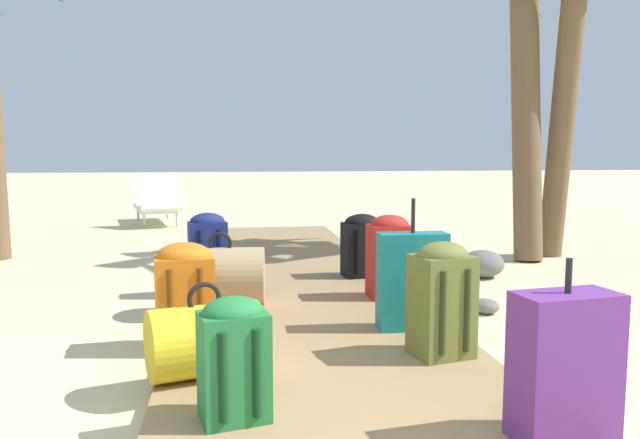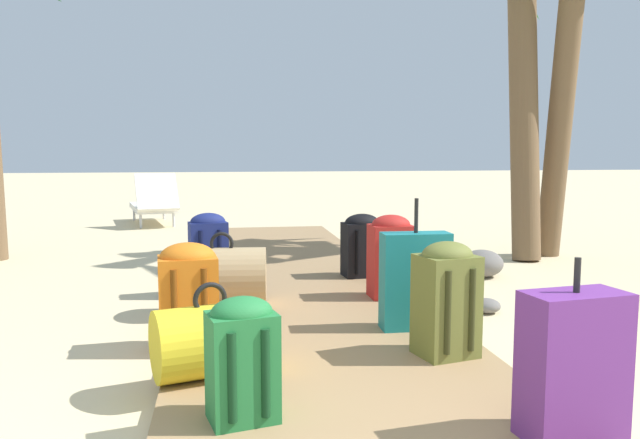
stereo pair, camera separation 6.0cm
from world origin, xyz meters
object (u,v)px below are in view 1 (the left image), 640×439
backpack_green (234,356)px  duffel_bag_tan (221,276)px  backpack_olive (442,296)px  backpack_navy (208,248)px  suitcase_teal (412,281)px  backpack_black (362,244)px  suitcase_purple (565,366)px  backpack_red (389,254)px  backpack_orange (185,287)px  lounge_chair (157,204)px  duffel_bag_yellow (205,340)px

backpack_green → duffel_bag_tan: size_ratio=0.78×
backpack_olive → backpack_navy: (-1.25, 1.87, -0.01)m
suitcase_teal → backpack_black: 1.57m
suitcase_purple → backpack_red: (-0.07, 2.25, 0.04)m
backpack_orange → lounge_chair: lounge_chair is taller
backpack_olive → lounge_chair: bearing=107.8°
backpack_olive → duffel_bag_tan: bearing=131.9°
backpack_olive → backpack_navy: bearing=123.8°
backpack_navy → suitcase_teal: bearing=-47.8°
duffel_bag_yellow → backpack_red: 1.89m
backpack_olive → backpack_red: backpack_red is taller
backpack_olive → backpack_red: bearing=87.2°
suitcase_teal → backpack_green: (-1.07, -1.12, -0.03)m
duffel_bag_yellow → backpack_navy: (-0.05, 1.98, 0.13)m
suitcase_teal → backpack_red: (0.07, 0.79, 0.03)m
backpack_green → backpack_red: (1.14, 1.91, 0.06)m
suitcase_purple → backpack_orange: bearing=134.5°
suitcase_purple → backpack_navy: suitcase_purple is taller
duffel_bag_tan → suitcase_purple: (1.28, -2.23, 0.08)m
backpack_red → backpack_green: bearing=-120.8°
backpack_orange → lounge_chair: (-0.85, 6.28, -0.04)m
backpack_green → lounge_chair: (-1.12, 7.44, -0.01)m
backpack_olive → backpack_black: (0.03, 2.07, -0.03)m
backpack_green → backpack_red: bearing=59.2°
duffel_bag_yellow → backpack_navy: 1.98m
suitcase_purple → backpack_navy: (-1.38, 2.82, 0.03)m
lounge_chair → backpack_black: bearing=-65.0°
duffel_bag_tan → backpack_orange: backpack_orange is taller
duffel_bag_tan → lounge_chair: 5.64m
backpack_black → lounge_chair: bearing=115.0°
backpack_navy → suitcase_purple: bearing=-63.9°
backpack_green → backpack_black: size_ratio=0.93×
duffel_bag_tan → backpack_orange: 0.76m
suitcase_teal → backpack_navy: size_ratio=1.35×
backpack_navy → lounge_chair: (-0.94, 4.95, -0.06)m
backpack_green → backpack_navy: 2.50m
lounge_chair → backpack_green: bearing=-81.5°
duffel_bag_tan → backpack_navy: 0.61m
backpack_olive → backpack_navy: size_ratio=1.03×
suitcase_teal → lounge_chair: bearing=109.0°
duffel_bag_tan → suitcase_purple: bearing=-60.2°
backpack_red → lounge_chair: size_ratio=0.38×
backpack_green → duffel_bag_yellow: size_ratio=0.84×
backpack_olive → suitcase_teal: (-0.01, 0.50, -0.02)m
backpack_olive → duffel_bag_tan: 1.72m
duffel_bag_tan → backpack_red: 1.22m
duffel_bag_yellow → backpack_black: 2.50m
backpack_olive → backpack_orange: size_ratio=1.10×
backpack_green → duffel_bag_yellow: backpack_green is taller
duffel_bag_tan → backpack_red: size_ratio=1.05×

